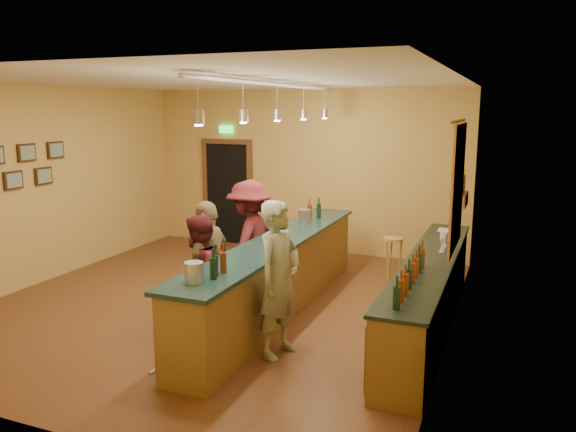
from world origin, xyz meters
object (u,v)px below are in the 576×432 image
at_px(customer_a, 199,277).
at_px(customer_b, 209,267).
at_px(bartender, 279,279).
at_px(customer_c, 250,242).
at_px(bar_stool, 393,246).
at_px(back_counter, 429,293).
at_px(tasting_bar, 277,271).

distance_m(customer_a, customer_b, 0.26).
bearing_deg(bartender, customer_b, 86.90).
bearing_deg(customer_c, customer_a, 2.23).
bearing_deg(bar_stool, customer_a, -116.93).
xyz_separation_m(back_counter, tasting_bar, (-2.05, -0.18, 0.12)).
height_order(bartender, bar_stool, bartender).
distance_m(back_counter, bar_stool, 2.21).
relative_size(back_counter, customer_a, 2.90).
bearing_deg(customer_c, customer_b, 2.23).
distance_m(customer_a, customer_c, 1.44).
xyz_separation_m(bartender, customer_b, (-1.10, 0.32, -0.06)).
xyz_separation_m(customer_a, bar_stool, (1.72, 3.38, -0.22)).
bearing_deg(bartender, customer_c, 49.20).
height_order(customer_a, bar_stool, customer_a).
xyz_separation_m(bartender, customer_a, (-1.10, 0.06, -0.13)).
relative_size(tasting_bar, customer_b, 2.99).
height_order(customer_a, customer_b, customer_b).
height_order(back_counter, customer_c, customer_c).
height_order(tasting_bar, bar_stool, tasting_bar).
bearing_deg(back_counter, bar_stool, 113.60).
distance_m(bartender, customer_c, 1.86).
height_order(back_counter, bartender, bartender).
bearing_deg(back_counter, bartender, -136.48).
xyz_separation_m(back_counter, customer_b, (-2.60, -1.11, 0.37)).
distance_m(customer_a, bar_stool, 3.80).
xyz_separation_m(back_counter, customer_a, (-2.60, -1.36, 0.30)).
distance_m(tasting_bar, customer_c, 0.68).
relative_size(tasting_bar, bartender, 2.80).
height_order(back_counter, bar_stool, back_counter).
bearing_deg(back_counter, customer_b, -156.91).
bearing_deg(customer_a, bartender, 82.31).
height_order(bartender, customer_b, bartender).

